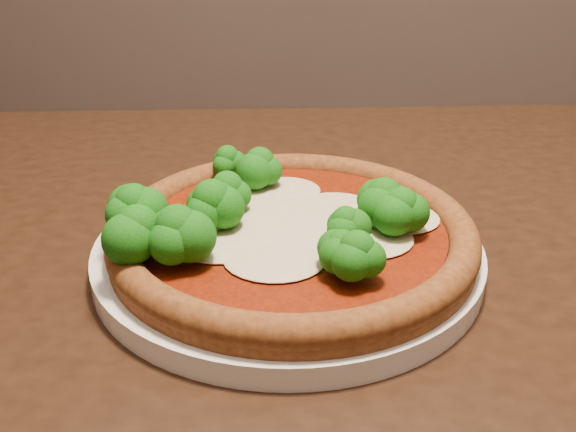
{
  "coord_description": "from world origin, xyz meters",
  "views": [
    {
      "loc": [
        -0.12,
        -0.65,
        1.01
      ],
      "look_at": [
        -0.17,
        -0.22,
        0.79
      ],
      "focal_mm": 40.0,
      "sensor_mm": 36.0,
      "label": 1
    }
  ],
  "objects": [
    {
      "name": "dining_table",
      "position": [
        -0.09,
        -0.24,
        0.65
      ],
      "size": [
        1.23,
        1.01,
        0.75
      ],
      "rotation": [
        0.0,
        0.0,
        0.14
      ],
      "color": "black",
      "rests_on": "floor"
    },
    {
      "name": "plate",
      "position": [
        -0.17,
        -0.22,
        0.76
      ],
      "size": [
        0.3,
        0.3,
        0.02
      ],
      "primitive_type": "cylinder",
      "color": "silver",
      "rests_on": "dining_table"
    },
    {
      "name": "pizza",
      "position": [
        -0.17,
        -0.23,
        0.79
      ],
      "size": [
        0.28,
        0.28,
        0.06
      ],
      "rotation": [
        0.0,
        0.0,
        0.33
      ],
      "color": "brown",
      "rests_on": "plate"
    }
  ]
}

